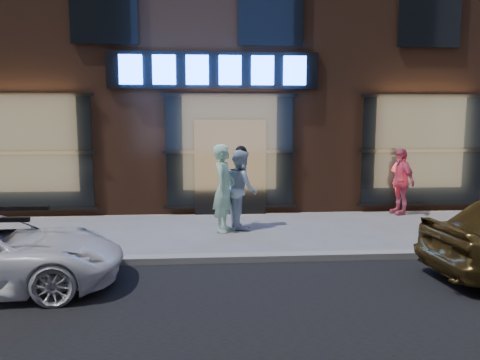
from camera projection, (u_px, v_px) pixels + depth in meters
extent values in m
plane|color=slate|center=(242.00, 261.00, 8.09)|extent=(90.00, 90.00, 0.00)
cube|color=gray|center=(242.00, 258.00, 8.08)|extent=(60.00, 0.25, 0.12)
cube|color=#54301E|center=(224.00, 38.00, 15.30)|extent=(30.00, 8.00, 10.00)
cube|color=black|center=(214.00, 70.00, 11.47)|extent=(5.20, 0.06, 0.90)
cube|color=black|center=(230.00, 167.00, 11.79)|extent=(1.80, 0.10, 2.40)
cube|color=#FFBF72|center=(27.00, 153.00, 11.45)|extent=(3.00, 0.04, 2.60)
cube|color=black|center=(26.00, 153.00, 11.41)|extent=(3.20, 0.06, 2.80)
cube|color=#FFBF72|center=(230.00, 151.00, 11.80)|extent=(3.00, 0.04, 2.60)
cube|color=black|center=(230.00, 152.00, 11.76)|extent=(3.20, 0.06, 2.80)
cube|color=#FFBF72|center=(422.00, 150.00, 12.15)|extent=(3.00, 0.04, 2.60)
cube|color=black|center=(423.00, 151.00, 12.11)|extent=(3.20, 0.06, 2.80)
cube|color=black|center=(104.00, 9.00, 11.08)|extent=(1.60, 0.06, 1.60)
cube|color=black|center=(271.00, 12.00, 11.36)|extent=(1.60, 0.06, 1.60)
cube|color=black|center=(430.00, 14.00, 11.64)|extent=(1.60, 0.06, 1.60)
cube|color=#2659FF|center=(131.00, 69.00, 11.26)|extent=(0.55, 0.12, 0.70)
cube|color=#2659FF|center=(164.00, 70.00, 11.31)|extent=(0.55, 0.12, 0.70)
cube|color=#2659FF|center=(197.00, 70.00, 11.37)|extent=(0.55, 0.12, 0.70)
cube|color=#2659FF|center=(230.00, 70.00, 11.43)|extent=(0.55, 0.12, 0.70)
cube|color=#2659FF|center=(263.00, 70.00, 11.48)|extent=(0.55, 0.12, 0.70)
cube|color=#2659FF|center=(295.00, 71.00, 11.54)|extent=(0.55, 0.12, 0.70)
imported|color=#B5EED4|center=(224.00, 188.00, 10.07)|extent=(0.65, 0.80, 1.89)
imported|color=white|center=(241.00, 189.00, 10.45)|extent=(0.81, 0.96, 1.76)
imported|color=#D55774|center=(400.00, 181.00, 11.87)|extent=(0.64, 1.06, 1.69)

